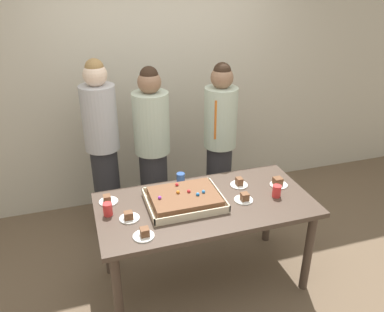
{
  "coord_description": "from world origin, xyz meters",
  "views": [
    {
      "loc": [
        -0.89,
        -2.45,
        2.46
      ],
      "look_at": [
        -0.07,
        0.15,
        1.14
      ],
      "focal_mm": 36.42,
      "sensor_mm": 36.0,
      "label": 1
    }
  ],
  "objects_px": {
    "party_table": "(205,213)",
    "person_striped_tie_right": "(220,141)",
    "plated_slice_far_left": "(129,217)",
    "drink_cup_nearest": "(108,209)",
    "plated_slice_near_right": "(278,183)",
    "plated_slice_center_back": "(239,183)",
    "sheet_cake": "(184,199)",
    "plated_slice_far_right": "(144,234)",
    "person_serving_front": "(103,147)",
    "plated_slice_near_left": "(244,198)",
    "person_green_shirt_behind": "(153,149)",
    "drink_cup_middle": "(277,191)",
    "plated_slice_center_front": "(108,200)",
    "drink_cup_far_end": "(181,179)"
  },
  "relations": [
    {
      "from": "sheet_cake",
      "to": "person_striped_tie_right",
      "type": "bearing_deg",
      "value": 53.71
    },
    {
      "from": "sheet_cake",
      "to": "plated_slice_far_right",
      "type": "height_order",
      "value": "sheet_cake"
    },
    {
      "from": "plated_slice_near_right",
      "to": "drink_cup_middle",
      "type": "xyz_separation_m",
      "value": [
        -0.1,
        -0.16,
        0.03
      ]
    },
    {
      "from": "plated_slice_far_left",
      "to": "person_striped_tie_right",
      "type": "relative_size",
      "value": 0.09
    },
    {
      "from": "plated_slice_near_right",
      "to": "plated_slice_center_front",
      "type": "distance_m",
      "value": 1.42
    },
    {
      "from": "plated_slice_far_left",
      "to": "plated_slice_far_right",
      "type": "relative_size",
      "value": 1.0
    },
    {
      "from": "plated_slice_near_left",
      "to": "plated_slice_far_left",
      "type": "height_order",
      "value": "plated_slice_near_left"
    },
    {
      "from": "party_table",
      "to": "person_striped_tie_right",
      "type": "distance_m",
      "value": 1.03
    },
    {
      "from": "plated_slice_near_left",
      "to": "plated_slice_near_right",
      "type": "bearing_deg",
      "value": 19.84
    },
    {
      "from": "plated_slice_near_right",
      "to": "plated_slice_center_back",
      "type": "bearing_deg",
      "value": 163.04
    },
    {
      "from": "drink_cup_nearest",
      "to": "plated_slice_near_left",
      "type": "bearing_deg",
      "value": -6.87
    },
    {
      "from": "plated_slice_far_left",
      "to": "plated_slice_center_front",
      "type": "xyz_separation_m",
      "value": [
        -0.12,
        0.28,
        0.0
      ]
    },
    {
      "from": "drink_cup_nearest",
      "to": "plated_slice_center_front",
      "type": "bearing_deg",
      "value": 84.02
    },
    {
      "from": "person_green_shirt_behind",
      "to": "person_striped_tie_right",
      "type": "distance_m",
      "value": 0.69
    },
    {
      "from": "drink_cup_nearest",
      "to": "person_green_shirt_behind",
      "type": "xyz_separation_m",
      "value": [
        0.54,
        0.88,
        0.03
      ]
    },
    {
      "from": "plated_slice_center_back",
      "to": "person_striped_tie_right",
      "type": "height_order",
      "value": "person_striped_tie_right"
    },
    {
      "from": "plated_slice_near_left",
      "to": "drink_cup_nearest",
      "type": "bearing_deg",
      "value": 173.13
    },
    {
      "from": "party_table",
      "to": "person_green_shirt_behind",
      "type": "xyz_separation_m",
      "value": [
        -0.22,
        0.94,
        0.18
      ]
    },
    {
      "from": "party_table",
      "to": "person_green_shirt_behind",
      "type": "distance_m",
      "value": 0.98
    },
    {
      "from": "plated_slice_near_right",
      "to": "person_green_shirt_behind",
      "type": "bearing_deg",
      "value": 135.79
    },
    {
      "from": "drink_cup_nearest",
      "to": "plated_slice_near_right",
      "type": "bearing_deg",
      "value": 0.37
    },
    {
      "from": "plated_slice_center_back",
      "to": "drink_cup_nearest",
      "type": "height_order",
      "value": "drink_cup_nearest"
    },
    {
      "from": "plated_slice_center_front",
      "to": "drink_cup_nearest",
      "type": "height_order",
      "value": "drink_cup_nearest"
    },
    {
      "from": "party_table",
      "to": "plated_slice_near_right",
      "type": "relative_size",
      "value": 11.36
    },
    {
      "from": "party_table",
      "to": "plated_slice_far_right",
      "type": "distance_m",
      "value": 0.63
    },
    {
      "from": "drink_cup_far_end",
      "to": "plated_slice_near_right",
      "type": "bearing_deg",
      "value": -19.35
    },
    {
      "from": "plated_slice_near_left",
      "to": "drink_cup_nearest",
      "type": "height_order",
      "value": "drink_cup_nearest"
    },
    {
      "from": "party_table",
      "to": "drink_cup_middle",
      "type": "relative_size",
      "value": 17.05
    },
    {
      "from": "plated_slice_center_front",
      "to": "person_green_shirt_behind",
      "type": "relative_size",
      "value": 0.09
    },
    {
      "from": "drink_cup_middle",
      "to": "person_striped_tie_right",
      "type": "relative_size",
      "value": 0.06
    },
    {
      "from": "plated_slice_far_left",
      "to": "plated_slice_center_front",
      "type": "distance_m",
      "value": 0.3
    },
    {
      "from": "plated_slice_far_right",
      "to": "plated_slice_near_right",
      "type": "bearing_deg",
      "value": 15.9
    },
    {
      "from": "party_table",
      "to": "person_striped_tie_right",
      "type": "relative_size",
      "value": 1.01
    },
    {
      "from": "drink_cup_nearest",
      "to": "sheet_cake",
      "type": "bearing_deg",
      "value": -2.04
    },
    {
      "from": "plated_slice_near_left",
      "to": "person_green_shirt_behind",
      "type": "xyz_separation_m",
      "value": [
        -0.52,
        1.01,
        0.06
      ]
    },
    {
      "from": "plated_slice_far_left",
      "to": "plated_slice_center_back",
      "type": "distance_m",
      "value": 1.0
    },
    {
      "from": "person_serving_front",
      "to": "person_green_shirt_behind",
      "type": "height_order",
      "value": "person_serving_front"
    },
    {
      "from": "plated_slice_near_right",
      "to": "person_serving_front",
      "type": "height_order",
      "value": "person_serving_front"
    },
    {
      "from": "plated_slice_far_left",
      "to": "drink_cup_nearest",
      "type": "bearing_deg",
      "value": 143.72
    },
    {
      "from": "person_serving_front",
      "to": "person_striped_tie_right",
      "type": "distance_m",
      "value": 1.15
    },
    {
      "from": "sheet_cake",
      "to": "person_green_shirt_behind",
      "type": "height_order",
      "value": "person_green_shirt_behind"
    },
    {
      "from": "sheet_cake",
      "to": "plated_slice_center_back",
      "type": "relative_size",
      "value": 3.92
    },
    {
      "from": "person_serving_front",
      "to": "party_table",
      "type": "bearing_deg",
      "value": 5.88
    },
    {
      "from": "drink_cup_middle",
      "to": "person_green_shirt_behind",
      "type": "relative_size",
      "value": 0.06
    },
    {
      "from": "drink_cup_middle",
      "to": "plated_slice_far_left",
      "type": "bearing_deg",
      "value": 177.91
    },
    {
      "from": "person_serving_front",
      "to": "plated_slice_near_right",
      "type": "bearing_deg",
      "value": 27.26
    },
    {
      "from": "person_striped_tie_right",
      "to": "person_serving_front",
      "type": "bearing_deg",
      "value": -58.96
    },
    {
      "from": "plated_slice_near_right",
      "to": "party_table",
      "type": "bearing_deg",
      "value": -174.08
    },
    {
      "from": "sheet_cake",
      "to": "plated_slice_far_right",
      "type": "xyz_separation_m",
      "value": [
        -0.38,
        -0.32,
        -0.02
      ]
    },
    {
      "from": "plated_slice_near_left",
      "to": "drink_cup_middle",
      "type": "bearing_deg",
      "value": -4.0
    }
  ]
}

